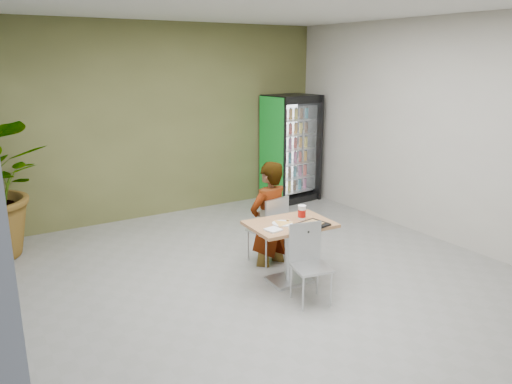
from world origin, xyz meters
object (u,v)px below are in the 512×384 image
(dining_table, at_px, (290,240))
(soda_cup, at_px, (302,213))
(cafeteria_tray, at_px, (311,225))
(seated_woman, at_px, (269,224))
(beverage_fridge, at_px, (291,148))
(chair_far, at_px, (272,225))
(chair_near, at_px, (308,256))

(dining_table, relative_size, soda_cup, 5.80)
(soda_cup, xyz_separation_m, cafeteria_tray, (-0.06, -0.26, -0.07))
(soda_cup, height_order, cafeteria_tray, soda_cup)
(seated_woman, xyz_separation_m, beverage_fridge, (2.03, 2.35, 0.46))
(cafeteria_tray, bearing_deg, chair_far, 89.86)
(seated_woman, bearing_deg, soda_cup, 86.62)
(dining_table, xyz_separation_m, beverage_fridge, (2.14, 2.97, 0.45))
(chair_far, distance_m, chair_near, 1.07)
(chair_far, bearing_deg, seated_woman, -78.33)
(chair_near, bearing_deg, seated_woman, 92.36)
(soda_cup, bearing_deg, chair_near, -119.32)
(dining_table, height_order, beverage_fridge, beverage_fridge)
(chair_far, relative_size, beverage_fridge, 0.46)
(chair_near, distance_m, soda_cup, 0.65)
(soda_cup, relative_size, beverage_fridge, 0.09)
(seated_woman, bearing_deg, cafeteria_tray, 80.13)
(soda_cup, relative_size, cafeteria_tray, 0.44)
(soda_cup, bearing_deg, chair_far, 96.31)
(dining_table, distance_m, chair_far, 0.60)
(soda_cup, height_order, beverage_fridge, beverage_fridge)
(seated_woman, height_order, cafeteria_tray, seated_woman)
(dining_table, distance_m, soda_cup, 0.35)
(chair_near, height_order, cafeteria_tray, chair_near)
(chair_near, height_order, seated_woman, seated_woman)
(cafeteria_tray, height_order, beverage_fridge, beverage_fridge)
(soda_cup, bearing_deg, seated_woman, 97.56)
(dining_table, distance_m, chair_near, 0.48)
(chair_far, bearing_deg, soda_cup, 85.37)
(seated_woman, distance_m, cafeteria_tray, 0.89)
(cafeteria_tray, bearing_deg, seated_woman, 91.08)
(chair_near, height_order, beverage_fridge, beverage_fridge)
(chair_near, distance_m, seated_woman, 1.11)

